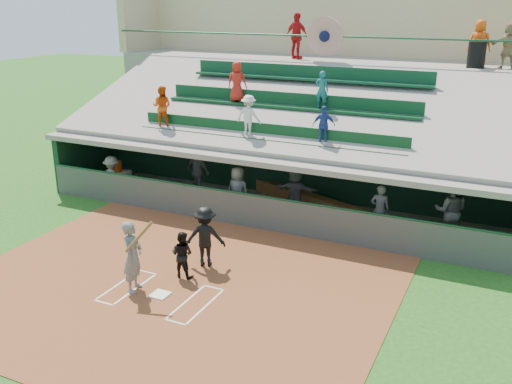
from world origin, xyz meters
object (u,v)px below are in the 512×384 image
at_px(water_cooler, 116,166).
at_px(trash_bin, 476,55).
at_px(catcher, 182,254).
at_px(white_table, 120,179).
at_px(home_plate, 160,295).
at_px(batter_at_plate, 133,256).

xyz_separation_m(water_cooler, trash_bin, (12.01, 5.94, 4.16)).
xyz_separation_m(catcher, trash_bin, (5.76, 11.16, 4.42)).
xyz_separation_m(catcher, water_cooler, (-6.25, 5.22, 0.26)).
bearing_deg(water_cooler, white_table, 58.28).
bearing_deg(home_plate, catcher, 91.68).
distance_m(home_plate, batter_at_plate, 1.17).
xyz_separation_m(batter_at_plate, catcher, (0.69, 1.16, -0.30)).
distance_m(white_table, trash_bin, 14.13).
xyz_separation_m(home_plate, catcher, (-0.03, 1.12, 0.62)).
height_order(batter_at_plate, catcher, batter_at_plate).
bearing_deg(trash_bin, water_cooler, -153.70).
xyz_separation_m(home_plate, white_table, (-6.24, 6.41, 0.34)).
xyz_separation_m(batter_at_plate, water_cooler, (-5.56, 6.38, -0.04)).
bearing_deg(batter_at_plate, home_plate, 3.18).
bearing_deg(white_table, trash_bin, 17.37).
height_order(batter_at_plate, water_cooler, batter_at_plate).
height_order(catcher, trash_bin, trash_bin).
bearing_deg(catcher, batter_at_plate, 57.00).
relative_size(batter_at_plate, catcher, 1.54).
height_order(home_plate, trash_bin, trash_bin).
bearing_deg(trash_bin, home_plate, -115.02).
height_order(batter_at_plate, white_table, batter_at_plate).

